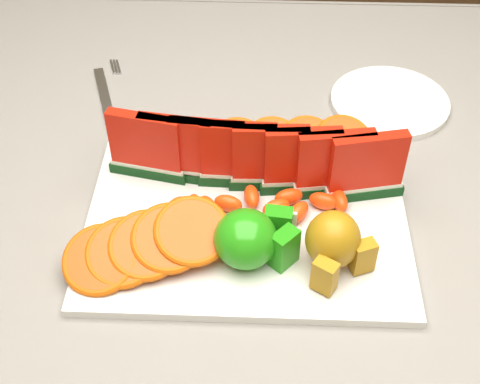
{
  "coord_description": "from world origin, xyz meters",
  "views": [
    {
      "loc": [
        0.07,
        -0.63,
        1.38
      ],
      "look_at": [
        0.04,
        -0.05,
        0.81
      ],
      "focal_mm": 50.0,
      "sensor_mm": 36.0,
      "label": 1
    }
  ],
  "objects_px": {
    "apple_cluster": "(252,239)",
    "side_plate": "(390,102)",
    "fork": "(106,96)",
    "pear_cluster": "(334,243)",
    "platter": "(247,221)"
  },
  "relations": [
    {
      "from": "platter",
      "to": "fork",
      "type": "bearing_deg",
      "value": 131.03
    },
    {
      "from": "platter",
      "to": "side_plate",
      "type": "distance_m",
      "value": 0.33
    },
    {
      "from": "platter",
      "to": "side_plate",
      "type": "relative_size",
      "value": 2.14
    },
    {
      "from": "platter",
      "to": "pear_cluster",
      "type": "relative_size",
      "value": 4.31
    },
    {
      "from": "apple_cluster",
      "to": "pear_cluster",
      "type": "height_order",
      "value": "pear_cluster"
    },
    {
      "from": "apple_cluster",
      "to": "side_plate",
      "type": "relative_size",
      "value": 0.6
    },
    {
      "from": "fork",
      "to": "apple_cluster",
      "type": "bearing_deg",
      "value": -54.2
    },
    {
      "from": "apple_cluster",
      "to": "fork",
      "type": "xyz_separation_m",
      "value": [
        -0.23,
        0.32,
        -0.04
      ]
    },
    {
      "from": "pear_cluster",
      "to": "fork",
      "type": "xyz_separation_m",
      "value": [
        -0.33,
        0.33,
        -0.05
      ]
    },
    {
      "from": "platter",
      "to": "apple_cluster",
      "type": "distance_m",
      "value": 0.08
    },
    {
      "from": "side_plate",
      "to": "fork",
      "type": "distance_m",
      "value": 0.44
    },
    {
      "from": "pear_cluster",
      "to": "fork",
      "type": "height_order",
      "value": "pear_cluster"
    },
    {
      "from": "pear_cluster",
      "to": "side_plate",
      "type": "relative_size",
      "value": 0.5
    },
    {
      "from": "side_plate",
      "to": "fork",
      "type": "bearing_deg",
      "value": 179.88
    },
    {
      "from": "platter",
      "to": "fork",
      "type": "distance_m",
      "value": 0.34
    }
  ]
}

